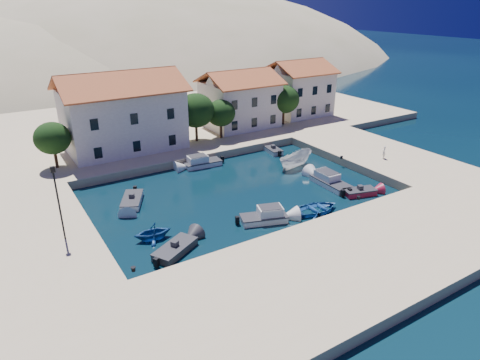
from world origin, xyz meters
The scene contains 23 objects.
ground centered at (0.00, 0.00, 0.00)m, with size 400.00×400.00×0.00m, color black.
quay_south centered at (0.00, -6.00, 0.50)m, with size 52.00×12.00×1.00m, color #CBB28B.
quay_east centered at (20.50, 10.00, 0.50)m, with size 11.00×20.00×1.00m, color #CBB28B.
quay_west centered at (-19.00, 10.00, 0.50)m, with size 8.00×20.00×1.00m, color #CBB28B.
quay_north centered at (2.00, 38.00, 0.50)m, with size 80.00×36.00×1.00m, color #CBB28B.
hills centered at (20.64, 123.62, -23.40)m, with size 254.00×176.00×99.00m.
building_left centered at (-6.00, 28.00, 5.94)m, with size 14.70×9.45×9.70m.
building_mid centered at (12.00, 29.00, 5.22)m, with size 10.50×8.40×8.30m.
building_right centered at (24.00, 30.00, 5.47)m, with size 9.45×8.40×8.80m.
trees centered at (4.51, 25.46, 4.84)m, with size 37.30×5.30×6.45m.
lamppost centered at (-17.50, 8.00, 4.75)m, with size 0.35×0.25×6.22m.
bollards centered at (2.80, 3.87, 1.15)m, with size 29.36×9.56×0.30m.
motorboat_grey_sw centered at (-10.20, 2.95, 0.29)m, with size 4.36×3.51×1.25m.
cabin_cruiser_south centered at (-1.19, 3.48, 0.48)m, with size 4.60×3.06×1.60m.
rowboat_south centered at (4.21, 2.41, 0.00)m, with size 3.24×4.53×0.94m, color navy.
motorboat_red_se centered at (10.57, 2.98, 0.30)m, with size 3.63×2.34×1.25m.
cabin_cruiser_east centered at (9.62, 6.31, 0.48)m, with size 2.22×5.08×1.60m.
boat_east centered at (9.90, 12.77, 0.00)m, with size 1.96×5.20×2.01m, color white.
motorboat_white_ne centered at (10.70, 18.47, 0.30)m, with size 1.91×3.31×1.25m.
rowboat_west centered at (-10.94, 5.88, 0.00)m, with size 2.69×3.11×1.64m, color navy.
motorboat_white_west centered at (-10.17, 13.53, 0.29)m, with size 3.41×4.42×1.25m.
cabin_cruiser_north centered at (0.51, 19.00, 0.48)m, with size 4.66×2.26×1.60m.
pedestrian centered at (19.08, 7.44, 1.78)m, with size 0.57×0.37×1.55m, color white.
Camera 1 is at (-21.23, -24.72, 18.81)m, focal length 32.00 mm.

